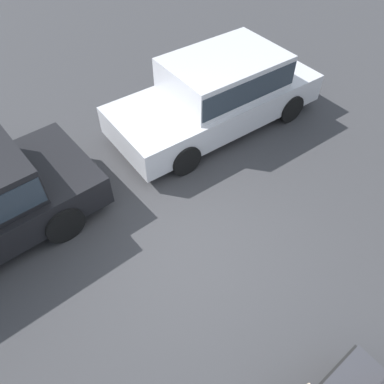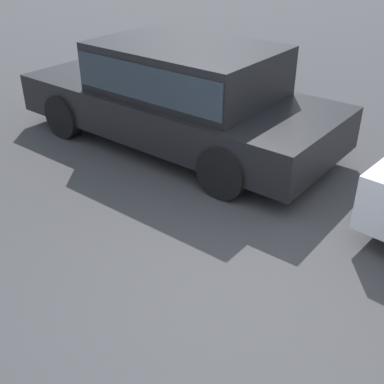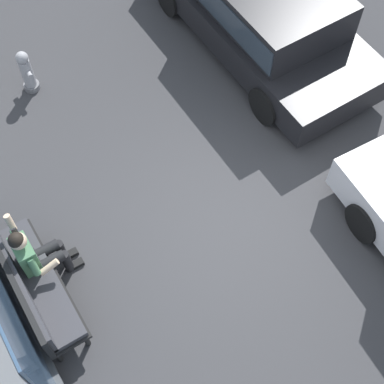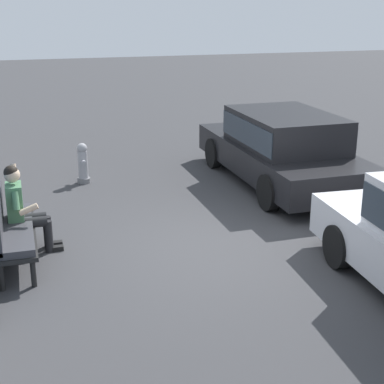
{
  "view_description": "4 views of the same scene",
  "coord_description": "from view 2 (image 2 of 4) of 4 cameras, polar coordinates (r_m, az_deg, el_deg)",
  "views": [
    {
      "loc": [
        1.95,
        2.6,
        4.93
      ],
      "look_at": [
        -0.22,
        -0.1,
        1.13
      ],
      "focal_mm": 35.0,
      "sensor_mm": 36.0,
      "label": 1
    },
    {
      "loc": [
        -1.54,
        2.6,
        2.89
      ],
      "look_at": [
        0.5,
        0.09,
        1.02
      ],
      "focal_mm": 45.0,
      "sensor_mm": 36.0,
      "label": 2
    },
    {
      "loc": [
        -3.04,
        2.6,
        7.52
      ],
      "look_at": [
        0.1,
        0.66,
        1.21
      ],
      "focal_mm": 55.0,
      "sensor_mm": 36.0,
      "label": 3
    },
    {
      "loc": [
        -7.58,
        2.6,
        3.5
      ],
      "look_at": [
        0.35,
        0.25,
        0.77
      ],
      "focal_mm": 55.0,
      "sensor_mm": 36.0,
      "label": 4
    }
  ],
  "objects": [
    {
      "name": "ground_plane",
      "position": [
        4.18,
        6.35,
        -13.87
      ],
      "size": [
        60.0,
        60.0,
        0.0
      ],
      "primitive_type": "plane",
      "color": "#38383A"
    },
    {
      "name": "parked_car_mid",
      "position": [
        6.75,
        -1.33,
        11.88
      ],
      "size": [
        4.63,
        2.01,
        1.43
      ],
      "color": "black",
      "rests_on": "ground_plane"
    }
  ]
}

